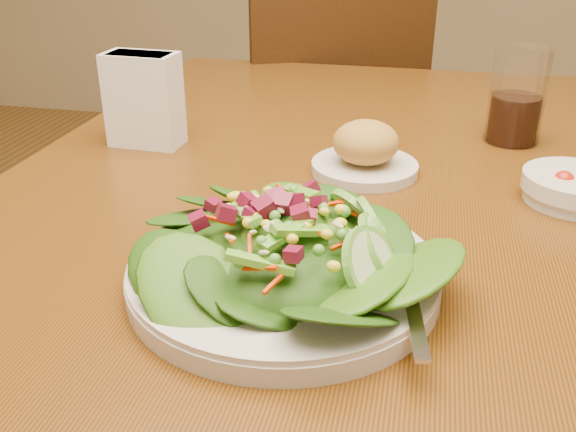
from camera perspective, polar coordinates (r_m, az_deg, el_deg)
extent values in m
cube|color=#593812|center=(0.81, 4.43, 0.63)|extent=(0.90, 1.40, 0.04)
cylinder|color=#331A09|center=(1.62, -6.35, -0.54)|extent=(0.07, 0.07, 0.71)
cylinder|color=#331A09|center=(1.57, 21.80, -3.29)|extent=(0.07, 0.07, 0.71)
cube|color=#331A09|center=(1.82, 2.62, 6.38)|extent=(0.60, 0.60, 0.04)
cylinder|color=#331A09|center=(2.13, 6.26, 2.29)|extent=(0.04, 0.04, 0.44)
cylinder|color=#331A09|center=(2.05, -4.14, 1.39)|extent=(0.04, 0.04, 0.44)
cylinder|color=#331A09|center=(1.81, 9.99, -2.60)|extent=(0.04, 0.04, 0.44)
cylinder|color=#331A09|center=(1.71, -2.25, -3.95)|extent=(0.04, 0.04, 0.44)
cube|color=#331A09|center=(1.54, 4.87, 13.16)|extent=(0.41, 0.21, 0.50)
cylinder|color=silver|center=(0.61, -0.41, -5.33)|extent=(0.29, 0.29, 0.02)
ellipsoid|color=black|center=(0.59, -0.42, -2.74)|extent=(0.20, 0.20, 0.04)
cube|color=silver|center=(0.56, 11.41, -7.06)|extent=(0.05, 0.18, 0.01)
cylinder|color=silver|center=(0.87, 6.81, 4.30)|extent=(0.14, 0.14, 0.01)
ellipsoid|color=#B58734|center=(0.85, 6.93, 6.54)|extent=(0.09, 0.09, 0.06)
cylinder|color=silver|center=(0.84, 24.12, 2.28)|extent=(0.12, 0.12, 0.04)
sphere|color=red|center=(0.83, 23.30, 2.83)|extent=(0.02, 0.02, 0.02)
cylinder|color=silver|center=(1.02, 19.73, 10.03)|extent=(0.08, 0.08, 0.14)
cylinder|color=black|center=(1.03, 19.43, 8.14)|extent=(0.07, 0.07, 0.07)
cube|color=white|center=(0.97, -12.68, 10.04)|extent=(0.11, 0.06, 0.14)
cube|color=white|center=(0.97, -12.74, 10.63)|extent=(0.09, 0.05, 0.11)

